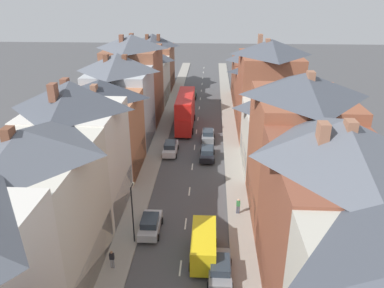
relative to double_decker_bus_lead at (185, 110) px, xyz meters
name	(u,v)px	position (x,y,z in m)	size (l,w,h in m)	color
pavement_left	(165,126)	(-3.29, 0.18, -2.75)	(2.20, 104.00, 0.14)	gray
pavement_right	(229,127)	(6.91, 0.18, -2.75)	(2.20, 104.00, 0.14)	gray
centre_line_dashes	(196,132)	(1.81, -1.82, -2.81)	(0.14, 97.80, 0.01)	silver
terrace_row_left	(111,113)	(-8.38, -11.94, 3.42)	(8.00, 78.87, 13.87)	silver
terrace_row_right	(284,130)	(11.99, -16.72, 3.33)	(8.00, 72.83, 14.37)	#BCB7A8
double_decker_bus_lead	(185,110)	(0.00, 0.00, 0.00)	(2.74, 10.80, 5.30)	red
car_near_blue	(207,153)	(3.61, -11.41, -1.99)	(1.90, 4.49, 1.63)	black
car_parked_left_a	(180,110)	(-1.29, 6.17, -1.97)	(1.90, 4.05, 1.70)	gray
car_parked_right_a	(191,94)	(0.01, 16.62, -1.96)	(1.90, 4.26, 1.71)	#144728
car_mid_black	(220,269)	(4.91, -32.68, -1.98)	(1.90, 4.26, 1.67)	gray
car_parked_left_b	(150,224)	(-1.29, -27.22, -2.01)	(1.90, 4.12, 1.60)	#B7BABF
car_mid_white	(208,135)	(3.61, -5.37, -1.97)	(1.90, 4.11, 1.70)	gray
car_far_grey	(170,148)	(-1.29, -10.08, -1.96)	(1.90, 4.51, 1.70)	silver
delivery_van	(204,245)	(3.61, -30.50, -1.48)	(2.20, 5.20, 2.41)	yellow
pedestrian_near_right	(112,258)	(-3.51, -32.20, -1.78)	(0.36, 0.22, 1.61)	gray
pedestrian_mid_left	(238,205)	(6.80, -23.99, -1.78)	(0.36, 0.22, 1.61)	#3D4256
street_lamp	(133,210)	(-2.44, -28.68, 0.43)	(0.20, 1.12, 5.50)	black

